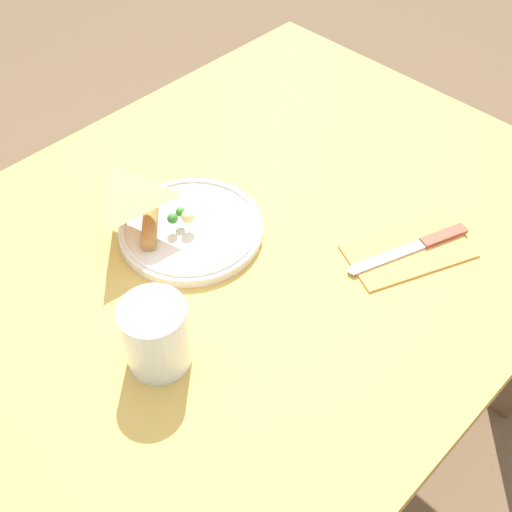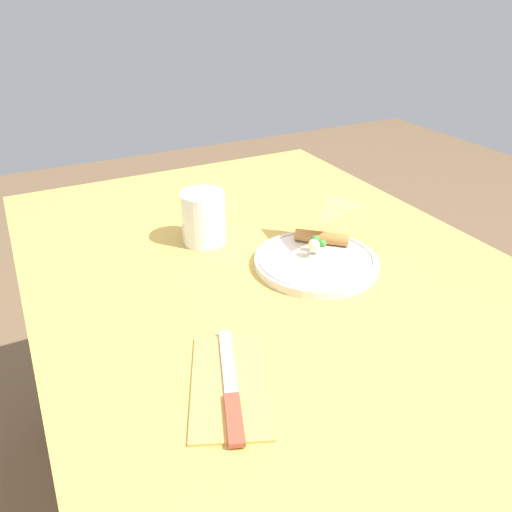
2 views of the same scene
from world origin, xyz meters
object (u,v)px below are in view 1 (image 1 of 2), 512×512
Objects in this scene: napkin_folded at (409,251)px; butter_knife at (415,247)px; plate_pizza at (189,227)px; dining_table at (222,295)px; milk_glass at (156,336)px.

butter_knife reaches higher than napkin_folded.
napkin_folded is at bearing 127.85° from plate_pizza.
plate_pizza reaches higher than butter_knife.
butter_knife reaches higher than dining_table.
dining_table is 0.31m from napkin_folded.
plate_pizza is at bearing -92.25° from dining_table.
napkin_folded is at bearing -0.00° from butter_knife.
napkin_folded reaches higher than dining_table.
dining_table is at bearing -21.82° from butter_knife.
plate_pizza reaches higher than dining_table.
plate_pizza is at bearing -52.15° from napkin_folded.
butter_knife is (-0.22, 0.28, -0.01)m from plate_pizza.
milk_glass reaches higher than dining_table.
butter_knife is (-0.41, 0.13, -0.04)m from milk_glass.
dining_table is 0.13m from plate_pizza.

